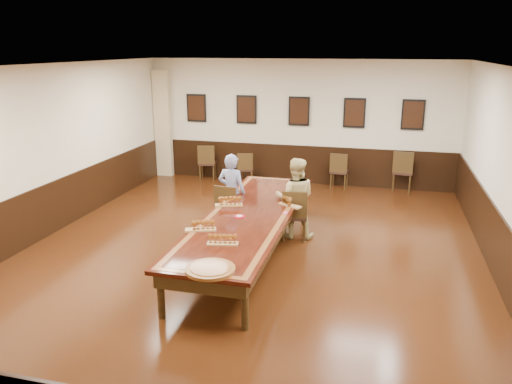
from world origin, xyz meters
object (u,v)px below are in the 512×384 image
(carved_platter, at_px, (210,269))
(person_man, at_px, (232,192))
(spare_chair_c, at_px, (339,170))
(person_woman, at_px, (295,198))
(spare_chair_b, at_px, (246,168))
(chair_woman, at_px, (295,214))
(chair_man, at_px, (230,208))
(spare_chair_d, at_px, (403,171))
(conference_table, at_px, (249,222))
(spare_chair_a, at_px, (207,162))

(carved_platter, bearing_deg, person_man, 102.64)
(spare_chair_c, height_order, person_woman, person_woman)
(spare_chair_b, height_order, person_man, person_man)
(chair_woman, relative_size, spare_chair_c, 1.06)
(chair_man, bearing_deg, spare_chair_d, -124.19)
(conference_table, bearing_deg, person_man, 119.72)
(chair_man, bearing_deg, chair_woman, -177.03)
(chair_man, height_order, person_woman, person_woman)
(spare_chair_d, height_order, person_woman, person_woman)
(chair_man, relative_size, person_man, 0.63)
(chair_man, xyz_separation_m, person_woman, (1.29, 0.01, 0.29))
(person_woman, bearing_deg, spare_chair_b, -68.87)
(spare_chair_b, distance_m, person_woman, 3.97)
(conference_table, xyz_separation_m, carved_platter, (0.11, -2.28, 0.16))
(chair_woman, xyz_separation_m, carved_platter, (-0.52, -3.24, 0.28))
(spare_chair_c, xyz_separation_m, conference_table, (-1.12, -4.71, 0.15))
(spare_chair_a, relative_size, spare_chair_b, 1.13)
(spare_chair_a, relative_size, spare_chair_c, 1.04)
(spare_chair_c, height_order, carved_platter, spare_chair_c)
(person_woman, xyz_separation_m, carved_platter, (-0.50, -3.34, 0.01))
(chair_woman, xyz_separation_m, spare_chair_c, (0.49, 3.76, -0.03))
(person_man, bearing_deg, spare_chair_a, -56.07)
(chair_man, bearing_deg, person_woman, -172.48)
(spare_chair_b, bearing_deg, spare_chair_c, 172.76)
(spare_chair_a, bearing_deg, carved_platter, 98.90)
(chair_woman, bearing_deg, spare_chair_c, -105.45)
(chair_woman, bearing_deg, chair_man, -12.35)
(person_woman, bearing_deg, person_man, -12.34)
(spare_chair_c, bearing_deg, spare_chair_d, -170.30)
(chair_man, relative_size, spare_chair_a, 0.99)
(spare_chair_c, relative_size, carved_platter, 1.26)
(chair_woman, relative_size, conference_table, 0.20)
(chair_man, bearing_deg, conference_table, 129.80)
(chair_woman, height_order, spare_chair_b, chair_woman)
(chair_woman, height_order, spare_chair_a, chair_woman)
(chair_man, relative_size, conference_table, 0.19)
(conference_table, bearing_deg, spare_chair_b, 106.24)
(chair_woman, bearing_deg, person_man, -16.83)
(chair_woman, relative_size, spare_chair_b, 1.15)
(spare_chair_b, bearing_deg, chair_woman, 106.71)
(spare_chair_c, relative_size, person_man, 0.61)
(spare_chair_d, distance_m, person_man, 4.99)
(spare_chair_b, xyz_separation_m, person_woman, (1.93, -3.45, 0.34))
(spare_chair_a, distance_m, spare_chair_b, 1.15)
(chair_man, relative_size, spare_chair_d, 0.93)
(chair_woman, distance_m, spare_chair_b, 4.05)
(chair_woman, relative_size, spare_chair_a, 1.02)
(spare_chair_a, distance_m, spare_chair_d, 5.13)
(spare_chair_a, relative_size, conference_table, 0.19)
(person_woman, height_order, carved_platter, person_woman)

